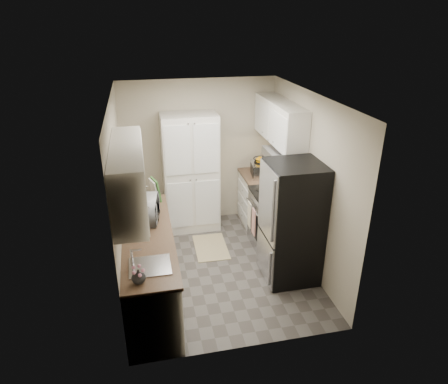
{
  "coord_description": "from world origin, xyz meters",
  "views": [
    {
      "loc": [
        -0.97,
        -4.86,
        3.44
      ],
      "look_at": [
        0.12,
        0.15,
        1.14
      ],
      "focal_mm": 32.0,
      "sensor_mm": 36.0,
      "label": 1
    }
  ],
  "objects_px": {
    "pantry_cabinet": "(191,173)",
    "microwave": "(145,210)",
    "toaster_oven": "(261,170)",
    "wine_bottle": "(140,197)",
    "electric_range": "(274,219)",
    "refrigerator": "(292,223)"
  },
  "relations": [
    {
      "from": "electric_range",
      "to": "microwave",
      "type": "height_order",
      "value": "microwave"
    },
    {
      "from": "pantry_cabinet",
      "to": "microwave",
      "type": "bearing_deg",
      "value": -120.61
    },
    {
      "from": "refrigerator",
      "to": "toaster_oven",
      "type": "bearing_deg",
      "value": 88.81
    },
    {
      "from": "refrigerator",
      "to": "toaster_oven",
      "type": "height_order",
      "value": "refrigerator"
    },
    {
      "from": "electric_range",
      "to": "wine_bottle",
      "type": "distance_m",
      "value": 2.11
    },
    {
      "from": "microwave",
      "to": "toaster_oven",
      "type": "distance_m",
      "value": 2.3
    },
    {
      "from": "electric_range",
      "to": "wine_bottle",
      "type": "height_order",
      "value": "wine_bottle"
    },
    {
      "from": "electric_range",
      "to": "toaster_oven",
      "type": "relative_size",
      "value": 2.8
    },
    {
      "from": "electric_range",
      "to": "refrigerator",
      "type": "xyz_separation_m",
      "value": [
        -0.03,
        -0.8,
        0.37
      ]
    },
    {
      "from": "pantry_cabinet",
      "to": "refrigerator",
      "type": "xyz_separation_m",
      "value": [
        1.14,
        -1.73,
        -0.15
      ]
    },
    {
      "from": "microwave",
      "to": "wine_bottle",
      "type": "relative_size",
      "value": 1.82
    },
    {
      "from": "electric_range",
      "to": "refrigerator",
      "type": "height_order",
      "value": "refrigerator"
    },
    {
      "from": "electric_range",
      "to": "wine_bottle",
      "type": "xyz_separation_m",
      "value": [
        -2.03,
        0.01,
        0.59
      ]
    },
    {
      "from": "pantry_cabinet",
      "to": "refrigerator",
      "type": "distance_m",
      "value": 2.07
    },
    {
      "from": "refrigerator",
      "to": "microwave",
      "type": "bearing_deg",
      "value": 169.05
    },
    {
      "from": "pantry_cabinet",
      "to": "electric_range",
      "type": "xyz_separation_m",
      "value": [
        1.17,
        -0.93,
        -0.52
      ]
    },
    {
      "from": "microwave",
      "to": "toaster_oven",
      "type": "xyz_separation_m",
      "value": [
        1.97,
        1.18,
        -0.03
      ]
    },
    {
      "from": "electric_range",
      "to": "microwave",
      "type": "relative_size",
      "value": 2.13
    },
    {
      "from": "pantry_cabinet",
      "to": "electric_range",
      "type": "distance_m",
      "value": 1.58
    },
    {
      "from": "electric_range",
      "to": "microwave",
      "type": "distance_m",
      "value": 2.1
    },
    {
      "from": "microwave",
      "to": "toaster_oven",
      "type": "relative_size",
      "value": 1.31
    },
    {
      "from": "toaster_oven",
      "to": "electric_range",
      "type": "bearing_deg",
      "value": -82.23
    }
  ]
}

